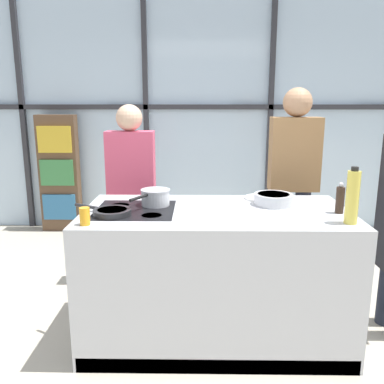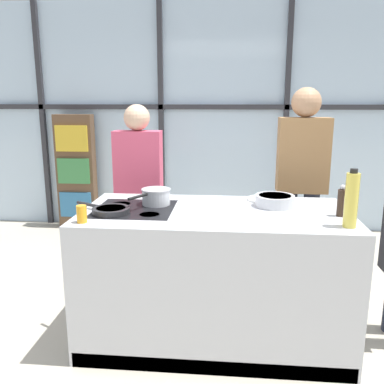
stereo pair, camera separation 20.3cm
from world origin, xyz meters
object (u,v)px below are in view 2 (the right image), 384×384
at_px(spectator_center_left, 302,176).
at_px(saucepan, 156,196).
at_px(spectator_far_left, 139,184).
at_px(white_plate, 265,199).
at_px(juice_glass_near, 82,214).
at_px(oil_bottle, 351,200).
at_px(frying_pan, 110,210).
at_px(pepper_grinder, 342,202).
at_px(mixing_bowl, 275,200).

xyz_separation_m(spectator_center_left, saucepan, (-1.12, -0.73, -0.02)).
bearing_deg(spectator_far_left, white_plate, 153.09).
xyz_separation_m(white_plate, juice_glass_near, (-1.13, -0.65, 0.05)).
height_order(white_plate, oil_bottle, oil_bottle).
distance_m(frying_pan, pepper_grinder, 1.46).
relative_size(spectator_center_left, frying_pan, 4.30).
relative_size(spectator_far_left, saucepan, 4.67).
relative_size(frying_pan, oil_bottle, 1.18).
height_order(frying_pan, oil_bottle, oil_bottle).
relative_size(spectator_center_left, juice_glass_near, 16.53).
bearing_deg(oil_bottle, spectator_center_left, 94.00).
relative_size(spectator_center_left, saucepan, 5.07).
height_order(frying_pan, white_plate, frying_pan).
bearing_deg(white_plate, spectator_center_left, 56.58).
bearing_deg(mixing_bowl, juice_glass_near, -157.65).
bearing_deg(white_plate, mixing_bowl, -72.48).
relative_size(white_plate, oil_bottle, 0.75).
bearing_deg(white_plate, saucepan, -165.56).
bearing_deg(juice_glass_near, spectator_far_left, 86.18).
bearing_deg(pepper_grinder, oil_bottle, -92.54).
height_order(spectator_center_left, oil_bottle, spectator_center_left).
bearing_deg(white_plate, oil_bottle, -54.38).
height_order(spectator_center_left, juice_glass_near, spectator_center_left).
bearing_deg(frying_pan, saucepan, 43.64).
xyz_separation_m(spectator_far_left, pepper_grinder, (1.49, -0.91, 0.10)).
bearing_deg(saucepan, frying_pan, -136.36).
xyz_separation_m(spectator_center_left, white_plate, (-0.35, -0.53, -0.07)).
height_order(spectator_center_left, mixing_bowl, spectator_center_left).
bearing_deg(frying_pan, oil_bottle, -6.32).
height_order(saucepan, mixing_bowl, saucepan).
distance_m(frying_pan, juice_glass_near, 0.24).
bearing_deg(mixing_bowl, saucepan, -178.05).
relative_size(white_plate, mixing_bowl, 0.95).
height_order(saucepan, pepper_grinder, pepper_grinder).
bearing_deg(oil_bottle, spectator_far_left, 142.55).
relative_size(saucepan, pepper_grinder, 1.69).
bearing_deg(oil_bottle, pepper_grinder, 87.46).
height_order(mixing_bowl, pepper_grinder, pepper_grinder).
bearing_deg(spectator_far_left, saucepan, 111.29).
bearing_deg(saucepan, pepper_grinder, -8.44).
distance_m(spectator_center_left, mixing_bowl, 0.76).
distance_m(white_plate, mixing_bowl, 0.18).
distance_m(pepper_grinder, juice_glass_near, 1.59).
distance_m(spectator_center_left, juice_glass_near, 1.90).
xyz_separation_m(saucepan, pepper_grinder, (1.21, -0.18, 0.03)).
bearing_deg(spectator_center_left, juice_glass_near, 38.75).
bearing_deg(saucepan, juice_glass_near, -128.43).
distance_m(saucepan, white_plate, 0.79).
bearing_deg(spectator_far_left, oil_bottle, 142.55).
distance_m(mixing_bowl, juice_glass_near, 1.28).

